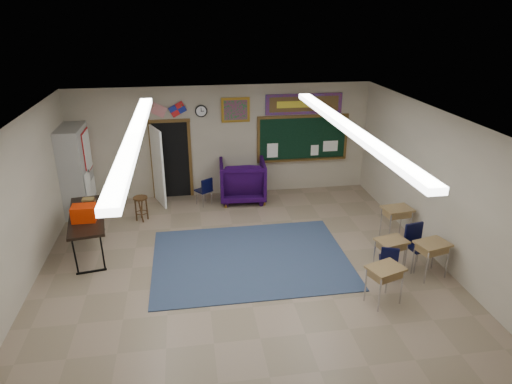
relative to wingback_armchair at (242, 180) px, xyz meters
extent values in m
plane|color=gray|center=(-0.45, -3.97, -0.56)|extent=(9.00, 9.00, 0.00)
cube|color=#BFB19A|center=(-0.45, 0.53, 0.94)|extent=(8.00, 0.04, 3.00)
cube|color=#BFB19A|center=(-4.45, -3.97, 0.94)|extent=(0.04, 9.00, 3.00)
cube|color=#BFB19A|center=(3.55, -3.97, 0.94)|extent=(0.04, 9.00, 3.00)
cube|color=silver|center=(-0.45, -3.97, 2.44)|extent=(8.00, 9.00, 0.04)
cube|color=navy|center=(-0.25, -3.17, -0.55)|extent=(4.00, 3.00, 0.02)
cube|color=black|center=(-1.85, 0.52, 0.49)|extent=(0.95, 0.04, 2.10)
cube|color=white|center=(-2.19, 0.07, 0.47)|extent=(0.35, 0.86, 2.05)
cube|color=brown|center=(1.75, 0.50, 0.94)|extent=(2.55, 0.05, 1.30)
cube|color=black|center=(1.75, 0.48, 0.94)|extent=(2.40, 0.03, 1.15)
cube|color=brown|center=(1.75, 0.44, 0.34)|extent=(2.40, 0.12, 0.04)
cube|color=#9E1C0D|center=(1.75, 0.50, 1.89)|extent=(2.10, 0.04, 0.55)
cube|color=brown|center=(1.75, 0.49, 1.89)|extent=(1.90, 0.03, 0.40)
cube|color=#9E721E|center=(-0.10, 0.50, 1.79)|extent=(0.75, 0.05, 0.65)
cube|color=#A51466|center=(-0.10, 0.48, 1.79)|extent=(0.62, 0.03, 0.52)
cylinder|color=black|center=(-1.00, 0.50, 1.79)|extent=(0.32, 0.05, 0.32)
cylinder|color=white|center=(-1.00, 0.48, 1.79)|extent=(0.26, 0.02, 0.26)
cube|color=#A1A19D|center=(-4.17, -0.12, 0.54)|extent=(0.55, 1.25, 2.20)
imported|color=black|center=(0.00, 0.00, 0.00)|extent=(1.28, 1.31, 1.12)
cube|color=olive|center=(2.40, -4.05, 0.11)|extent=(0.66, 0.55, 0.04)
cube|color=olive|center=(2.40, -4.05, 0.02)|extent=(0.57, 0.47, 0.11)
cube|color=olive|center=(3.11, -2.76, 0.17)|extent=(0.67, 0.54, 0.04)
cube|color=olive|center=(3.11, -2.76, 0.06)|extent=(0.58, 0.45, 0.12)
cube|color=olive|center=(1.84, -5.01, 0.14)|extent=(0.71, 0.62, 0.04)
cube|color=olive|center=(1.84, -5.01, 0.04)|extent=(0.61, 0.53, 0.12)
cube|color=olive|center=(3.08, -4.34, 0.15)|extent=(0.70, 0.59, 0.04)
cube|color=olive|center=(3.08, -4.34, 0.05)|extent=(0.60, 0.50, 0.12)
cube|color=black|center=(-3.57, -2.29, 0.27)|extent=(1.01, 2.15, 0.06)
cube|color=red|center=(-3.55, -2.58, 0.46)|extent=(0.46, 0.34, 0.32)
cylinder|color=#523318|center=(-2.60, -0.91, 0.03)|extent=(0.35, 0.35, 0.04)
torus|color=#523318|center=(-2.60, -0.91, -0.36)|extent=(0.28, 0.28, 0.02)
camera|label=1|loc=(-1.42, -11.35, 4.33)|focal=32.00mm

